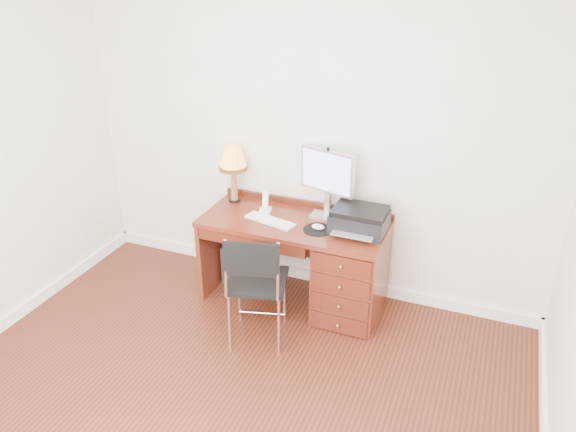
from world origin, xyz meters
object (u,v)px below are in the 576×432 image
at_px(chair, 253,278).
at_px(equipment_box, 246,264).
at_px(desk, 331,264).
at_px(phone, 266,206).
at_px(monitor, 326,175).
at_px(printer, 360,220).
at_px(leg_lamp, 233,162).

distance_m(chair, equipment_box, 0.92).
distance_m(desk, equipment_box, 0.86).
distance_m(phone, equipment_box, 0.66).
xyz_separation_m(desk, monitor, (-0.12, 0.20, 0.69)).
height_order(monitor, printer, monitor).
bearing_deg(desk, printer, 9.36).
relative_size(chair, equipment_box, 2.52).
distance_m(desk, phone, 0.72).
bearing_deg(phone, chair, -84.30).
xyz_separation_m(leg_lamp, equipment_box, (0.12, -0.07, -0.93)).
relative_size(phone, equipment_box, 0.52).
distance_m(leg_lamp, equipment_box, 0.94).
distance_m(desk, chair, 0.76).
xyz_separation_m(printer, chair, (-0.61, -0.66, -0.28)).
distance_m(monitor, phone, 0.58).
relative_size(monitor, leg_lamp, 1.14).
height_order(desk, phone, phone).
relative_size(desk, leg_lamp, 3.04).
relative_size(phone, chair, 0.20).
bearing_deg(chair, printer, 31.98).
bearing_deg(printer, equipment_box, 177.20).
bearing_deg(phone, equipment_box, 160.39).
bearing_deg(equipment_box, leg_lamp, 160.77).
relative_size(monitor, printer, 1.32).
bearing_deg(equipment_box, chair, -47.73).
height_order(phone, equipment_box, phone).
bearing_deg(chair, monitor, 56.05).
bearing_deg(printer, chair, -132.02).
relative_size(leg_lamp, equipment_box, 1.34).
xyz_separation_m(phone, equipment_box, (-0.22, 0.04, -0.62)).
height_order(phone, chair, phone).
distance_m(printer, equipment_box, 1.22).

